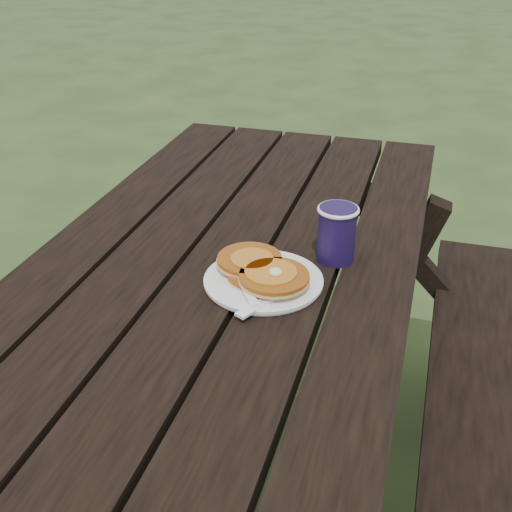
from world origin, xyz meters
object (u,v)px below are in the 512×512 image
(plate, at_px, (263,281))
(pancake_stack, at_px, (262,270))
(picnic_table, at_px, (212,435))
(coffee_cup, at_px, (337,231))

(plate, relative_size, pancake_stack, 1.16)
(picnic_table, relative_size, pancake_stack, 9.64)
(picnic_table, height_order, coffee_cup, coffee_cup)
(plate, distance_m, pancake_stack, 0.02)
(picnic_table, bearing_deg, pancake_stack, 21.07)
(pancake_stack, xyz_separation_m, coffee_cup, (0.12, 0.12, 0.04))
(picnic_table, distance_m, coffee_cup, 0.52)
(plate, bearing_deg, pancake_stack, 126.53)
(picnic_table, relative_size, plate, 8.34)
(picnic_table, bearing_deg, coffee_cup, 36.85)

